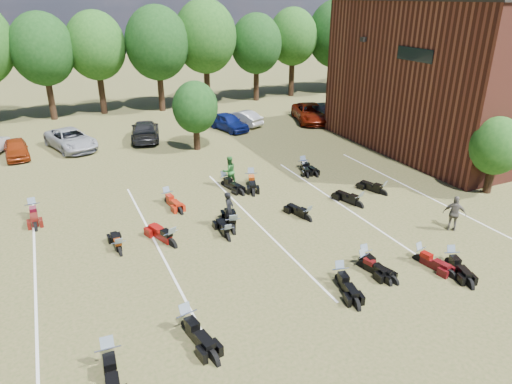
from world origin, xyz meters
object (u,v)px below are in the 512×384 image
motorcycle_7 (172,246)px  motorcycle_14 (34,215)px  car_4 (229,122)px  person_black (229,209)px  person_green (229,171)px  motorcycle_3 (364,263)px  motorcycle_0 (188,330)px  person_grey (454,214)px  car_0 (16,149)px

motorcycle_7 → motorcycle_14: size_ratio=1.04×
car_4 → person_black: size_ratio=2.37×
person_green → motorcycle_3: person_green is taller
motorcycle_0 → motorcycle_14: size_ratio=1.05×
person_grey → motorcycle_3: size_ratio=0.83×
motorcycle_3 → motorcycle_7: 8.41m
person_green → motorcycle_3: size_ratio=0.84×
motorcycle_14 → motorcycle_3: bearing=-43.0°
car_0 → motorcycle_3: (13.38, -21.16, -0.63)m
person_green → car_4: bearing=-116.4°
car_4 → motorcycle_0: bearing=-129.6°
car_4 → motorcycle_3: bearing=-111.3°
person_black → person_green: (1.90, 4.74, 0.03)m
car_4 → person_grey: (3.15, -20.91, 0.18)m
motorcycle_0 → motorcycle_3: bearing=-4.1°
person_green → motorcycle_0: size_ratio=0.74×
person_grey → motorcycle_3: (-5.63, -0.67, -0.87)m
person_black → motorcycle_14: bearing=101.3°
car_4 → motorcycle_3: (-2.48, -21.58, -0.70)m
motorcycle_3 → person_black: bearing=126.3°
motorcycle_0 → motorcycle_7: bearing=69.5°
car_0 → car_4: size_ratio=0.91×
motorcycle_14 → car_4: bearing=33.7°
person_black → motorcycle_3: size_ratio=0.82×
car_0 → motorcycle_3: size_ratio=1.76×
person_grey → motorcycle_0: bearing=53.0°
car_4 → person_green: person_green is taller
car_0 → person_grey: 27.95m
person_grey → motorcycle_14: size_ratio=0.76×
car_4 → motorcycle_3: 21.73m
motorcycle_0 → motorcycle_3: motorcycle_0 is taller
car_0 → person_grey: bearing=-51.5°
car_0 → motorcycle_0: size_ratio=1.54×
motorcycle_3 → motorcycle_7: bearing=147.3°
person_black → motorcycle_3: bearing=-103.7°
motorcycle_0 → car_0: bearing=93.5°
motorcycle_0 → motorcycle_3: (7.91, 0.88, 0.00)m
person_green → motorcycle_0: 12.77m
person_grey → motorcycle_3: 5.74m
car_0 → motorcycle_7: car_0 is taller
motorcycle_3 → car_0: bearing=124.4°
person_green → person_black: bearing=63.2°
car_0 → motorcycle_3: bearing=-62.0°
motorcycle_3 → motorcycle_7: motorcycle_7 is taller
person_grey → person_green: bearing=-5.6°
car_4 → motorcycle_14: bearing=-158.9°
car_0 → motorcycle_14: 10.45m
car_0 → person_green: size_ratio=2.09×
car_0 → motorcycle_3: car_0 is taller
car_4 → person_green: (-4.40, -11.22, 0.20)m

